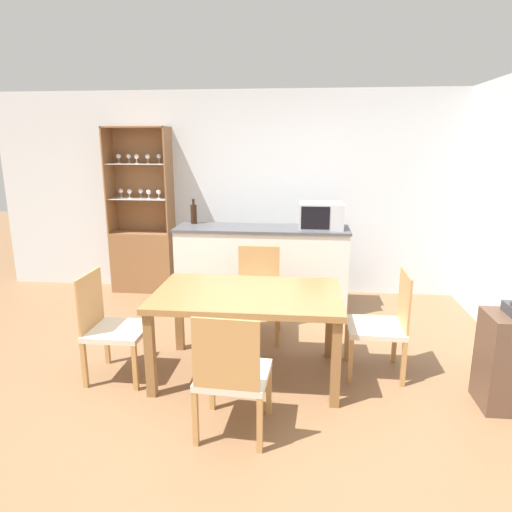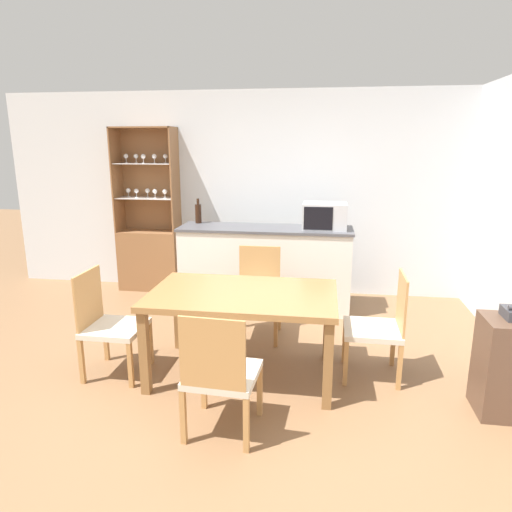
{
  "view_description": "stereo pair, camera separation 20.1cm",
  "coord_description": "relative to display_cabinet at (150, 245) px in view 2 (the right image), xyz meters",
  "views": [
    {
      "loc": [
        0.62,
        -3.22,
        1.91
      ],
      "look_at": [
        0.17,
        1.11,
        0.83
      ],
      "focal_mm": 32.0,
      "sensor_mm": 36.0,
      "label": 1
    },
    {
      "loc": [
        0.82,
        -3.19,
        1.91
      ],
      "look_at": [
        0.17,
        1.11,
        0.83
      ],
      "focal_mm": 32.0,
      "sensor_mm": 36.0,
      "label": 2
    }
  ],
  "objects": [
    {
      "name": "ground_plane",
      "position": [
        1.45,
        -2.44,
        -0.59
      ],
      "size": [
        18.0,
        18.0,
        0.0
      ],
      "primitive_type": "plane",
      "color": "brown"
    },
    {
      "name": "wall_back",
      "position": [
        1.45,
        0.19,
        0.68
      ],
      "size": [
        6.8,
        0.06,
        2.55
      ],
      "color": "silver",
      "rests_on": "ground_plane"
    },
    {
      "name": "dining_chair_head_far",
      "position": [
        1.64,
        -1.33,
        -0.16
      ],
      "size": [
        0.47,
        0.47,
        0.89
      ],
      "rotation": [
        0.0,
        0.0,
        3.16
      ],
      "color": "beige",
      "rests_on": "ground_plane"
    },
    {
      "name": "microwave",
      "position": [
        2.28,
        -0.49,
        0.52
      ],
      "size": [
        0.49,
        0.38,
        0.29
      ],
      "color": "#B7BABF",
      "rests_on": "kitchen_counter"
    },
    {
      "name": "display_cabinet",
      "position": [
        0.0,
        0.0,
        0.0
      ],
      "size": [
        0.8,
        0.35,
        2.11
      ],
      "color": "brown",
      "rests_on": "ground_plane"
    },
    {
      "name": "kitchen_counter",
      "position": [
        1.61,
        -0.51,
        -0.11
      ],
      "size": [
        1.99,
        0.57,
        0.97
      ],
      "color": "silver",
      "rests_on": "ground_plane"
    },
    {
      "name": "dining_table",
      "position": [
        1.64,
        -2.15,
        0.05
      ],
      "size": [
        1.52,
        0.95,
        0.73
      ],
      "color": "olive",
      "rests_on": "ground_plane"
    },
    {
      "name": "dining_chair_side_right_far",
      "position": [
        2.75,
        -2.01,
        -0.16
      ],
      "size": [
        0.47,
        0.47,
        0.89
      ],
      "rotation": [
        0.0,
        0.0,
        1.56
      ],
      "color": "beige",
      "rests_on": "ground_plane"
    },
    {
      "name": "dining_chair_side_left_near",
      "position": [
        0.53,
        -2.3,
        -0.16
      ],
      "size": [
        0.46,
        0.46,
        0.89
      ],
      "rotation": [
        0.0,
        0.0,
        -1.58
      ],
      "color": "beige",
      "rests_on": "ground_plane"
    },
    {
      "name": "dining_chair_head_near",
      "position": [
        1.64,
        -2.98,
        -0.16
      ],
      "size": [
        0.49,
        0.49,
        0.89
      ],
      "rotation": [
        0.0,
        0.0,
        -0.06
      ],
      "color": "beige",
      "rests_on": "ground_plane"
    },
    {
      "name": "wine_bottle",
      "position": [
        0.77,
        -0.34,
        0.49
      ],
      "size": [
        0.07,
        0.07,
        0.3
      ],
      "color": "black",
      "rests_on": "kitchen_counter"
    }
  ]
}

